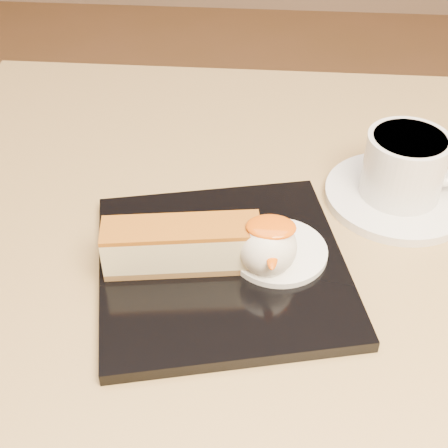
# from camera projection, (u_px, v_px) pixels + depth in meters

# --- Properties ---
(table) EXTENTS (0.80, 0.80, 0.72)m
(table) POSITION_uv_depth(u_px,v_px,m) (265.00, 371.00, 0.67)
(table) COLOR black
(table) RESTS_ON ground
(dessert_plate) EXTENTS (0.26, 0.26, 0.01)m
(dessert_plate) POSITION_uv_depth(u_px,v_px,m) (222.00, 267.00, 0.57)
(dessert_plate) COLOR black
(dessert_plate) RESTS_ON table
(cheesecake) EXTENTS (0.14, 0.06, 0.04)m
(cheesecake) POSITION_uv_depth(u_px,v_px,m) (182.00, 245.00, 0.55)
(cheesecake) COLOR brown
(cheesecake) RESTS_ON dessert_plate
(cream_smear) EXTENTS (0.09, 0.09, 0.01)m
(cream_smear) POSITION_uv_depth(u_px,v_px,m) (278.00, 251.00, 0.57)
(cream_smear) COLOR white
(cream_smear) RESTS_ON dessert_plate
(ice_cream_scoop) EXTENTS (0.05, 0.05, 0.05)m
(ice_cream_scoop) POSITION_uv_depth(u_px,v_px,m) (268.00, 247.00, 0.54)
(ice_cream_scoop) COLOR white
(ice_cream_scoop) RESTS_ON cream_smear
(mango_sauce) EXTENTS (0.04, 0.03, 0.01)m
(mango_sauce) POSITION_uv_depth(u_px,v_px,m) (271.00, 227.00, 0.53)
(mango_sauce) COLOR #E25607
(mango_sauce) RESTS_ON ice_cream_scoop
(mint_sprig) EXTENTS (0.04, 0.03, 0.00)m
(mint_sprig) POSITION_uv_depth(u_px,v_px,m) (248.00, 228.00, 0.59)
(mint_sprig) COLOR #30872C
(mint_sprig) RESTS_ON cream_smear
(saucer) EXTENTS (0.15, 0.15, 0.01)m
(saucer) POSITION_uv_depth(u_px,v_px,m) (397.00, 196.00, 0.65)
(saucer) COLOR white
(saucer) RESTS_ON table
(coffee_cup) EXTENTS (0.11, 0.08, 0.07)m
(coffee_cup) POSITION_uv_depth(u_px,v_px,m) (407.00, 165.00, 0.62)
(coffee_cup) COLOR white
(coffee_cup) RESTS_ON saucer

